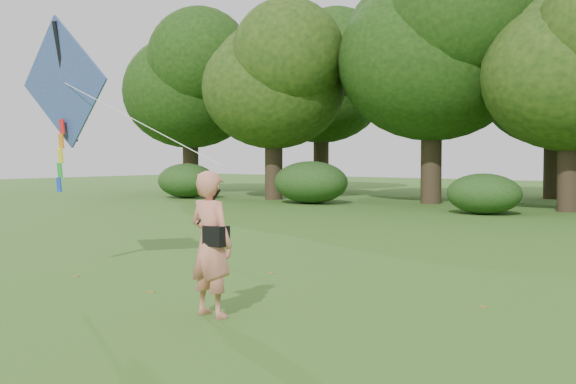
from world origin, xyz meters
The scene contains 5 objects.
ground centered at (0.00, 0.00, 0.00)m, with size 100.00×100.00×0.00m, color #265114.
man_kite_flyer centered at (-0.37, -0.23, 0.94)m, with size 0.69×0.45×1.88m, color #E08069.
crossbody_bag centered at (-0.26, -0.26, 1.06)m, with size 0.43×0.20×0.73m.
flying_kite centered at (-4.90, 0.76, 3.31)m, with size 5.95×1.33×3.09m.
fallen_leaves centered at (0.37, 2.81, 0.01)m, with size 9.81×15.69×0.01m.
Camera 1 is at (6.08, -6.87, 2.09)m, focal length 45.00 mm.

